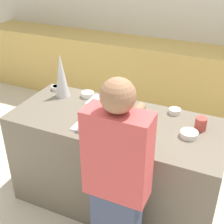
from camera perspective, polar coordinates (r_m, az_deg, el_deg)
ground_plane at (r=3.09m, az=0.67°, el=-15.64°), size 12.00×12.00×0.00m
wall_back at (r=4.47m, az=13.31°, el=17.26°), size 8.00×0.05×2.60m
back_cabinet_block at (r=4.42m, az=11.14°, el=5.90°), size 6.00×0.60×0.93m
kitchen_island at (r=2.80m, az=0.72°, el=-9.20°), size 1.77×0.76×0.89m
baking_tray at (r=2.46m, az=-2.09°, el=-2.34°), size 0.38×0.32×0.01m
gingerbread_house at (r=2.40m, az=-2.13°, el=0.02°), size 0.16×0.17×0.28m
decorative_tree at (r=2.87m, az=-9.26°, el=6.60°), size 0.13×0.13×0.41m
candy_bowl_far_left at (r=2.70m, az=-1.64°, el=1.28°), size 0.10×0.10×0.05m
candy_bowl_center_rear at (r=2.67m, az=11.43°, el=0.18°), size 0.10×0.10×0.04m
candy_bowl_behind_tray at (r=2.39m, az=13.93°, el=-3.90°), size 0.13×0.13×0.04m
candy_bowl_beside_tree at (r=3.08m, az=-10.06°, el=4.42°), size 0.10×0.10×0.04m
candy_bowl_near_tray_left at (r=2.90m, az=-4.48°, el=3.26°), size 0.12×0.12×0.05m
mug at (r=2.48m, az=15.94°, el=-2.09°), size 0.09×0.09×0.10m
person at (r=2.05m, az=0.96°, el=-13.38°), size 0.41×0.51×1.55m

